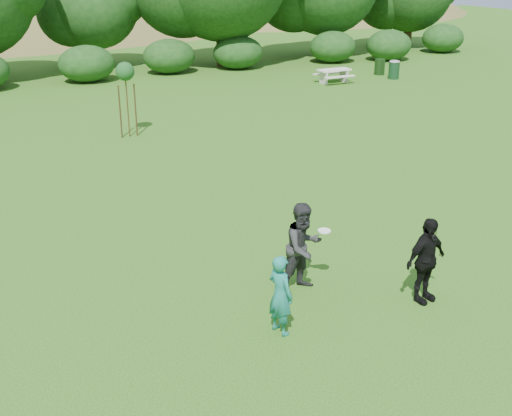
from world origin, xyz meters
The scene contains 10 objects.
ground centered at (0.00, 0.00, 0.00)m, with size 120.00×120.00×0.00m, color #19470C.
player_teal centered at (-1.15, -0.33, 0.79)m, with size 0.57×0.38×1.57m, color #186F65.
player_grey centered at (0.06, 0.92, 0.96)m, with size 0.94×0.73×1.93m, color #27272A.
player_black centered at (2.01, -0.58, 0.90)m, with size 1.06×0.44×1.80m, color black.
trash_can_near centered at (16.98, 21.20, 0.45)m, with size 0.60×0.60×0.90m, color black.
frisbee centered at (0.45, 0.75, 1.32)m, with size 0.27×0.27×0.03m.
sapling centered at (0.15, 14.34, 2.42)m, with size 0.70×0.70×2.85m.
picnic_table centered at (13.15, 20.13, 0.52)m, with size 1.80×1.48×0.76m.
trash_can_lidded centered at (16.88, 19.73, 0.54)m, with size 0.60×0.60×1.05m.
hillside centered at (-0.56, 68.45, -11.97)m, with size 150.00×72.00×52.00m.
Camera 1 is at (-6.09, -9.36, 6.59)m, focal length 45.00 mm.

